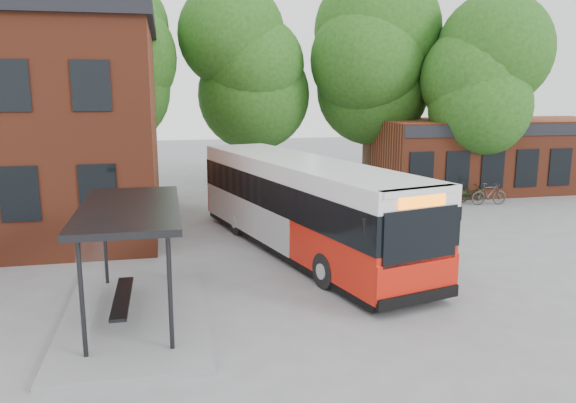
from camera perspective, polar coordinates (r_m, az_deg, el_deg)
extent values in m
plane|color=slate|center=(16.46, 0.97, -8.87)|extent=(100.00, 100.00, 0.00)
imported|color=black|center=(27.88, 10.76, 0.41)|extent=(1.99, 1.15, 0.99)
imported|color=#0A1452|center=(26.89, 10.86, -0.08)|extent=(1.57, 0.97, 0.91)
imported|color=black|center=(27.28, 13.17, -0.01)|extent=(1.83, 1.25, 0.91)
imported|color=black|center=(28.23, 15.40, 0.37)|extent=(1.76, 0.75, 1.02)
imported|color=black|center=(28.43, 14.66, 0.29)|extent=(1.69, 0.98, 0.84)
imported|color=#380703|center=(28.43, 15.39, 0.47)|extent=(1.80, 1.07, 1.05)
imported|color=black|center=(30.33, 18.13, 0.78)|extent=(1.70, 0.95, 0.85)
imported|color=#3C3732|center=(29.73, 19.75, 0.72)|extent=(1.87, 0.63, 1.10)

